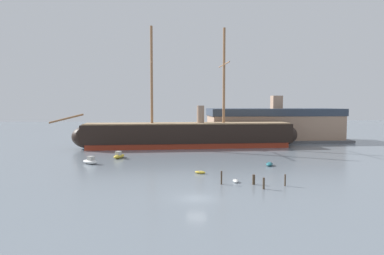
% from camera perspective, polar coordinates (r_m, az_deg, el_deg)
% --- Properties ---
extents(ground_plane, '(400.00, 400.00, 0.00)m').
position_cam_1_polar(ground_plane, '(45.79, 0.75, -11.55)').
color(ground_plane, slate).
extents(tall_ship, '(69.02, 14.35, 33.20)m').
position_cam_1_polar(tall_ship, '(96.97, -0.62, -1.18)').
color(tall_ship, maroon).
rests_on(tall_ship, ground).
extents(dinghy_foreground_right, '(0.83, 1.85, 0.43)m').
position_cam_1_polar(dinghy_foreground_right, '(55.12, 7.16, -8.67)').
color(dinghy_foreground_right, silver).
rests_on(dinghy_foreground_right, ground).
extents(dinghy_near_centre, '(2.16, 1.66, 0.47)m').
position_cam_1_polar(dinghy_near_centre, '(61.24, 1.35, -7.35)').
color(dinghy_near_centre, gold).
rests_on(dinghy_near_centre, ground).
extents(motorboat_mid_left, '(3.96, 3.55, 1.59)m').
position_cam_1_polar(motorboat_mid_left, '(73.68, -16.35, -5.33)').
color(motorboat_mid_left, silver).
rests_on(motorboat_mid_left, ground).
extents(dinghy_mid_right, '(2.22, 3.11, 0.67)m').
position_cam_1_polar(dinghy_mid_right, '(70.38, 12.56, -5.87)').
color(dinghy_mid_right, '#236670').
rests_on(dinghy_mid_right, ground).
extents(motorboat_alongside_bow, '(2.95, 4.16, 1.61)m').
position_cam_1_polar(motorboat_alongside_bow, '(79.68, -11.89, -4.55)').
color(motorboat_alongside_bow, gold).
rests_on(motorboat_alongside_bow, ground).
extents(motorboat_far_left, '(3.18, 4.58, 1.78)m').
position_cam_1_polar(motorboat_far_left, '(100.20, -17.09, -2.88)').
color(motorboat_far_left, '#7FB2D6').
rests_on(motorboat_far_left, ground).
extents(dinghy_distant_centre, '(2.10, 2.25, 0.51)m').
position_cam_1_polar(dinghy_distant_centre, '(108.38, -2.07, -2.40)').
color(dinghy_distant_centre, '#B22D28').
rests_on(dinghy_distant_centre, ground).
extents(mooring_piling_nearest, '(0.32, 0.32, 1.65)m').
position_cam_1_polar(mooring_piling_nearest, '(51.35, 11.68, -8.97)').
color(mooring_piling_nearest, '#4C3D2D').
rests_on(mooring_piling_nearest, ground).
extents(mooring_piling_left_pair, '(0.24, 0.24, 1.76)m').
position_cam_1_polar(mooring_piling_left_pair, '(53.91, 15.02, -8.34)').
color(mooring_piling_left_pair, '#4C3D2D').
rests_on(mooring_piling_left_pair, ground).
extents(mooring_piling_right_pair, '(0.25, 0.25, 2.03)m').
position_cam_1_polar(mooring_piling_right_pair, '(53.35, 4.85, -8.20)').
color(mooring_piling_right_pair, '#423323').
rests_on(mooring_piling_right_pair, ground).
extents(mooring_piling_midwater, '(0.41, 0.41, 1.52)m').
position_cam_1_polar(mooring_piling_midwater, '(53.89, 10.09, -8.40)').
color(mooring_piling_midwater, '#423323').
rests_on(mooring_piling_midwater, ground).
extents(dockside_warehouse_right, '(45.70, 19.01, 14.78)m').
position_cam_1_polar(dockside_warehouse_right, '(116.73, 13.19, 0.42)').
color(dockside_warehouse_right, '#565659').
rests_on(dockside_warehouse_right, ground).
extents(seagull_in_flight, '(1.10, 0.41, 0.13)m').
position_cam_1_polar(seagull_in_flight, '(75.73, 4.89, 6.24)').
color(seagull_in_flight, silver).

